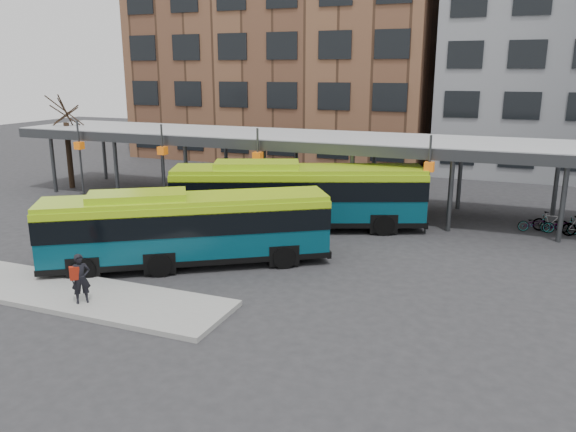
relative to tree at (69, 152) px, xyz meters
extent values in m
plane|color=#28282B|center=(18.00, -12.00, -2.43)|extent=(120.00, 120.00, 0.00)
cube|color=gray|center=(12.50, -15.00, -2.34)|extent=(14.00, 3.00, 0.18)
cube|color=#999B9E|center=(18.00, 1.00, 1.57)|extent=(40.00, 6.00, 0.35)
cube|color=#383A3D|center=(18.00, -2.00, 1.42)|extent=(40.00, 0.15, 0.55)
cylinder|color=#383A3D|center=(0.00, -1.50, -0.53)|extent=(0.24, 0.24, 3.80)
cylinder|color=#383A3D|center=(0.00, 3.50, -0.53)|extent=(0.24, 0.24, 3.80)
cylinder|color=#383A3D|center=(5.00, -1.50, -0.53)|extent=(0.24, 0.24, 3.80)
cylinder|color=#383A3D|center=(5.00, 3.50, -0.53)|extent=(0.24, 0.24, 3.80)
cylinder|color=#383A3D|center=(10.00, -1.50, -0.53)|extent=(0.24, 0.24, 3.80)
cylinder|color=#383A3D|center=(10.00, 3.50, -0.53)|extent=(0.24, 0.24, 3.80)
cylinder|color=#383A3D|center=(15.00, -1.50, -0.53)|extent=(0.24, 0.24, 3.80)
cylinder|color=#383A3D|center=(15.00, 3.50, -0.53)|extent=(0.24, 0.24, 3.80)
cylinder|color=#383A3D|center=(20.00, -1.50, -0.53)|extent=(0.24, 0.24, 3.80)
cylinder|color=#383A3D|center=(20.00, 3.50, -0.53)|extent=(0.24, 0.24, 3.80)
cylinder|color=#383A3D|center=(25.00, -1.50, -0.53)|extent=(0.24, 0.24, 3.80)
cylinder|color=#383A3D|center=(25.00, 3.50, -0.53)|extent=(0.24, 0.24, 3.80)
cylinder|color=#383A3D|center=(30.00, -1.50, -0.53)|extent=(0.24, 0.24, 3.80)
cylinder|color=#383A3D|center=(30.00, 3.50, -0.53)|extent=(0.24, 0.24, 3.80)
cylinder|color=#383A3D|center=(3.00, -2.30, -0.03)|extent=(0.12, 0.12, 4.80)
cube|color=#CD5A0C|center=(3.00, -2.30, 0.87)|extent=(0.45, 0.45, 0.45)
cylinder|color=#383A3D|center=(9.00, -2.30, -0.03)|extent=(0.12, 0.12, 4.80)
cube|color=#CD5A0C|center=(9.00, -2.30, 0.87)|extent=(0.45, 0.45, 0.45)
cylinder|color=#383A3D|center=(15.00, -2.30, -0.03)|extent=(0.12, 0.12, 4.80)
cube|color=#CD5A0C|center=(15.00, -2.30, 0.87)|extent=(0.45, 0.45, 0.45)
cylinder|color=#383A3D|center=(24.00, -2.30, -0.03)|extent=(0.12, 0.12, 4.80)
cube|color=#CD5A0C|center=(24.00, -2.30, 0.87)|extent=(0.45, 0.45, 0.45)
cylinder|color=black|center=(0.00, 0.00, -0.23)|extent=(0.36, 0.36, 4.40)
cylinder|color=black|center=(0.10, 0.00, 2.37)|extent=(0.08, 1.63, 1.59)
cylinder|color=black|center=(0.00, 0.10, 2.37)|extent=(1.63, 0.13, 1.59)
cylinder|color=black|center=(-0.10, -0.01, 2.37)|extent=(0.15, 1.63, 1.59)
cylinder|color=black|center=(0.00, -0.10, 2.37)|extent=(1.63, 0.10, 1.59)
cube|color=brown|center=(8.00, 20.00, 8.57)|extent=(26.00, 14.00, 22.00)
cube|color=#063C4C|center=(15.65, -10.62, -0.93)|extent=(10.79, 8.11, 2.36)
cube|color=black|center=(15.65, -10.62, -0.45)|extent=(10.86, 8.18, 0.90)
cube|color=#95C013|center=(15.65, -10.62, 0.35)|extent=(10.74, 8.03, 0.19)
cube|color=#95C013|center=(14.07, -11.64, 0.54)|extent=(4.09, 3.47, 0.33)
cube|color=black|center=(15.65, -10.62, -1.99)|extent=(10.87, 8.19, 0.23)
cylinder|color=black|center=(19.45, -9.54, -1.96)|extent=(0.95, 0.75, 0.94)
cylinder|color=black|center=(18.20, -7.61, -1.96)|extent=(0.95, 0.75, 0.94)
cylinder|color=black|center=(15.33, -12.20, -1.96)|extent=(0.95, 0.75, 0.94)
cylinder|color=black|center=(14.08, -10.26, -1.96)|extent=(0.95, 0.75, 0.94)
cylinder|color=black|center=(12.95, -13.73, -1.96)|extent=(0.95, 0.75, 0.94)
cylinder|color=black|center=(11.70, -11.79, -1.96)|extent=(0.95, 0.75, 0.94)
cube|color=#063C4C|center=(17.90, -3.81, -0.79)|extent=(12.41, 6.99, 2.57)
cube|color=black|center=(17.90, -3.81, -0.27)|extent=(12.48, 7.07, 0.98)
cube|color=#95C013|center=(17.90, -3.81, 0.60)|extent=(12.37, 6.90, 0.21)
cube|color=#95C013|center=(15.99, -4.58, 0.81)|extent=(4.51, 3.25, 0.36)
cube|color=black|center=(17.90, -3.81, -1.95)|extent=(12.49, 7.07, 0.25)
cylinder|color=black|center=(22.18, -3.44, -1.92)|extent=(1.07, 0.67, 1.03)
cylinder|color=black|center=(21.25, -1.11, -1.92)|extent=(1.07, 0.67, 1.03)
cylinder|color=black|center=(17.22, -5.44, -1.92)|extent=(1.07, 0.67, 1.03)
cylinder|color=black|center=(16.29, -3.11, -1.92)|extent=(1.07, 0.67, 1.03)
cylinder|color=black|center=(14.36, -6.59, -1.92)|extent=(1.07, 0.67, 1.03)
cylinder|color=black|center=(13.42, -4.26, -1.92)|extent=(1.07, 0.67, 1.03)
imported|color=black|center=(14.58, -15.63, -1.40)|extent=(0.72, 0.73, 1.70)
cube|color=maroon|center=(14.46, -15.76, -1.18)|extent=(0.35, 0.35, 0.45)
imported|color=slate|center=(28.99, -0.07, -2.02)|extent=(1.67, 0.90, 0.83)
imported|color=slate|center=(29.74, 0.16, -1.93)|extent=(1.72, 0.61, 1.02)
imported|color=slate|center=(30.17, -0.04, -2.01)|extent=(1.64, 0.61, 0.86)
camera|label=1|loc=(27.50, -29.42, 5.35)|focal=35.00mm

